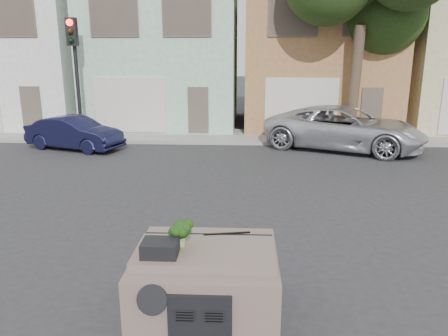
# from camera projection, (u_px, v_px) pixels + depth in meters

# --- Properties ---
(ground_plane) EXTENTS (120.00, 120.00, 0.00)m
(ground_plane) POSITION_uv_depth(u_px,v_px,m) (219.00, 233.00, 9.32)
(ground_plane) COLOR #303033
(ground_plane) RESTS_ON ground
(sidewalk) EXTENTS (40.00, 3.00, 0.15)m
(sidewalk) POSITION_uv_depth(u_px,v_px,m) (233.00, 136.00, 19.43)
(sidewalk) COLOR gray
(sidewalk) RESTS_ON ground
(townhouse_white) EXTENTS (7.20, 8.20, 7.55)m
(townhouse_white) POSITION_uv_depth(u_px,v_px,m) (26.00, 51.00, 22.85)
(townhouse_white) COLOR white
(townhouse_white) RESTS_ON ground
(townhouse_mint) EXTENTS (7.20, 8.20, 7.55)m
(townhouse_mint) POSITION_uv_depth(u_px,v_px,m) (168.00, 51.00, 22.49)
(townhouse_mint) COLOR #A7D3B3
(townhouse_mint) RESTS_ON ground
(townhouse_tan) EXTENTS (7.20, 8.20, 7.55)m
(townhouse_tan) POSITION_uv_depth(u_px,v_px,m) (314.00, 51.00, 22.14)
(townhouse_tan) COLOR #A67446
(townhouse_tan) RESTS_ON ground
(navy_sedan) EXTENTS (4.13, 2.56, 1.29)m
(navy_sedan) POSITION_uv_depth(u_px,v_px,m) (76.00, 149.00, 17.27)
(navy_sedan) COLOR #151636
(navy_sedan) RESTS_ON ground
(silver_pickup) EXTENTS (6.67, 5.00, 1.68)m
(silver_pickup) POSITION_uv_depth(u_px,v_px,m) (343.00, 149.00, 17.27)
(silver_pickup) COLOR silver
(silver_pickup) RESTS_ON ground
(traffic_signal) EXTENTS (0.40, 0.40, 5.10)m
(traffic_signal) POSITION_uv_depth(u_px,v_px,m) (77.00, 81.00, 18.13)
(traffic_signal) COLOR black
(traffic_signal) RESTS_ON ground
(tree_near) EXTENTS (4.40, 4.00, 8.50)m
(tree_near) POSITION_uv_depth(u_px,v_px,m) (358.00, 38.00, 17.44)
(tree_near) COLOR #233B15
(tree_near) RESTS_ON ground
(car_dashboard) EXTENTS (2.00, 1.80, 1.12)m
(car_dashboard) POSITION_uv_depth(u_px,v_px,m) (206.00, 280.00, 6.28)
(car_dashboard) COLOR #715F56
(car_dashboard) RESTS_ON ground
(instrument_hump) EXTENTS (0.48, 0.38, 0.20)m
(instrument_hump) POSITION_uv_depth(u_px,v_px,m) (160.00, 248.00, 5.80)
(instrument_hump) COLOR black
(instrument_hump) RESTS_ON car_dashboard
(wiper_arm) EXTENTS (0.69, 0.15, 0.02)m
(wiper_arm) POSITION_uv_depth(u_px,v_px,m) (227.00, 233.00, 6.49)
(wiper_arm) COLOR black
(wiper_arm) RESTS_ON car_dashboard
(broccoli) EXTENTS (0.34, 0.34, 0.39)m
(broccoli) POSITION_uv_depth(u_px,v_px,m) (181.00, 233.00, 6.05)
(broccoli) COLOR black
(broccoli) RESTS_ON car_dashboard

